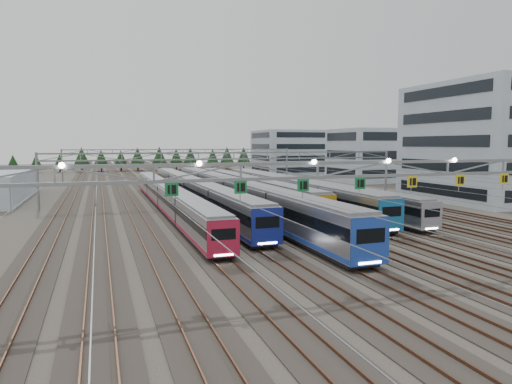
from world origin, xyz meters
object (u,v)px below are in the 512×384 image
object	(u,v)px
train_d	(247,188)
train_f	(299,188)
depot_bldg_south	(486,143)
train_c	(234,193)
train_e	(287,190)
gantry_far	(183,155)
train_b	(194,191)
depot_bldg_mid	(366,155)
gantry_near	(387,172)
train_a	(167,197)
depot_bldg_north	(294,152)
gantry_mid	(234,162)

from	to	relation	value
train_d	train_f	distance (m)	9.01
depot_bldg_south	train_c	bearing A→B (deg)	175.67
train_e	gantry_far	distance (m)	50.93
gantry_far	train_b	bearing A→B (deg)	-98.23
train_b	depot_bldg_mid	distance (m)	57.38
gantry_near	depot_bldg_mid	bearing A→B (deg)	58.49
train_e	depot_bldg_mid	xyz separation A→B (m)	(35.20, 33.68, 4.25)
train_a	depot_bldg_south	size ratio (longest dim) A/B	2.72
depot_bldg_south	gantry_far	bearing A→B (deg)	125.00
train_d	train_e	xyz separation A→B (m)	(4.50, -5.72, -0.00)
train_f	depot_bldg_south	xyz separation A→B (m)	(27.91, -10.92, 7.45)
train_a	train_d	distance (m)	14.89
gantry_far	depot_bldg_north	world-z (taller)	depot_bldg_north
depot_bldg_north	train_c	bearing A→B (deg)	-120.02
train_c	train_d	size ratio (longest dim) A/B	1.28
gantry_far	depot_bldg_mid	distance (m)	45.12
train_e	depot_bldg_south	distance (m)	33.68
train_e	gantry_mid	bearing A→B (deg)	141.85
gantry_mid	depot_bldg_north	distance (m)	69.37
depot_bldg_mid	depot_bldg_north	distance (m)	31.18
train_d	depot_bldg_mid	size ratio (longest dim) A/B	3.32
train_b	depot_bldg_mid	world-z (taller)	depot_bldg_mid
train_f	depot_bldg_north	size ratio (longest dim) A/B	2.90
train_d	gantry_mid	distance (m)	4.81
gantry_far	gantry_mid	bearing A→B (deg)	-90.00
depot_bldg_south	depot_bldg_north	bearing A→B (deg)	92.27
train_c	depot_bldg_mid	world-z (taller)	depot_bldg_mid
train_b	gantry_near	xyz separation A→B (m)	(6.70, -38.45, 4.95)
train_d	train_f	xyz separation A→B (m)	(9.00, -0.43, -0.25)
gantry_near	train_b	bearing A→B (deg)	99.89
train_d	depot_bldg_south	bearing A→B (deg)	-17.09
train_e	gantry_near	xyz separation A→B (m)	(-6.80, -34.82, 4.93)
train_b	train_f	xyz separation A→B (m)	(18.00, 1.65, -0.23)
train_b	depot_bldg_mid	xyz separation A→B (m)	(48.70, 30.05, 4.27)
train_b	depot_bldg_north	xyz separation A→B (m)	(43.13, 60.74, 4.47)
depot_bldg_mid	gantry_far	bearing A→B (deg)	158.39
train_a	train_f	distance (m)	23.25
train_b	train_d	bearing A→B (deg)	13.05
train_b	gantry_near	size ratio (longest dim) A/B	1.12
depot_bldg_mid	gantry_near	bearing A→B (deg)	-121.51
train_e	train_f	world-z (taller)	train_e
train_b	gantry_mid	size ratio (longest dim) A/B	1.12
train_e	depot_bldg_south	size ratio (longest dim) A/B	2.39
train_e	gantry_near	distance (m)	35.81
gantry_near	train_c	bearing A→B (deg)	93.90
train_d	depot_bldg_south	size ratio (longest dim) A/B	2.41
train_f	depot_bldg_south	size ratio (longest dim) A/B	2.90
train_d	train_a	bearing A→B (deg)	-155.03
train_a	gantry_far	world-z (taller)	gantry_far
depot_bldg_south	depot_bldg_north	distance (m)	70.11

